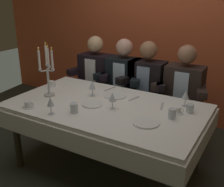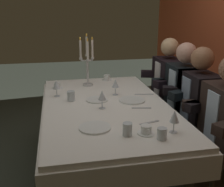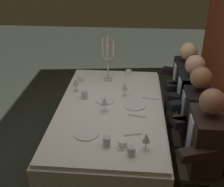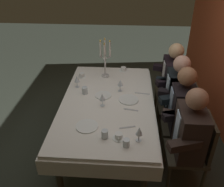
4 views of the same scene
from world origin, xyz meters
name	(u,v)px [view 1 (image 1 of 4)]	position (x,y,z in m)	size (l,w,h in m)	color
ground_plane	(106,168)	(0.00, 0.00, 0.00)	(12.00, 12.00, 0.00)	#32392F
back_wall	(168,24)	(0.00, 1.66, 1.35)	(6.00, 0.12, 2.70)	#D35730
dining_table	(106,116)	(0.00, 0.00, 0.62)	(1.94, 1.14, 0.74)	white
candelabra	(48,73)	(-0.65, -0.09, 0.99)	(0.15, 0.17, 0.57)	silver
dinner_plate_0	(115,96)	(-0.04, 0.25, 0.75)	(0.24, 0.24, 0.01)	white
dinner_plate_1	(92,104)	(-0.11, -0.06, 0.75)	(0.21, 0.21, 0.01)	white
dinner_plate_2	(146,122)	(0.51, -0.17, 0.75)	(0.23, 0.23, 0.01)	white
wine_glass_0	(50,102)	(-0.32, -0.43, 0.86)	(0.07, 0.07, 0.16)	silver
wine_glass_1	(112,97)	(0.11, -0.05, 0.86)	(0.07, 0.07, 0.16)	silver
wine_glass_2	(92,86)	(-0.25, 0.14, 0.85)	(0.07, 0.07, 0.16)	silver
wine_glass_3	(186,95)	(0.68, 0.36, 0.86)	(0.07, 0.07, 0.16)	silver
water_tumbler_0	(190,108)	(0.76, 0.24, 0.78)	(0.07, 0.07, 0.08)	silver
water_tumbler_1	(172,114)	(0.66, 0.03, 0.79)	(0.07, 0.07, 0.09)	silver
water_tumbler_2	(74,108)	(-0.15, -0.30, 0.79)	(0.07, 0.07, 0.09)	silver
coffee_cup_0	(52,84)	(-0.85, 0.17, 0.77)	(0.13, 0.12, 0.06)	white
coffee_cup_1	(177,110)	(0.66, 0.16, 0.77)	(0.13, 0.12, 0.06)	white
coffee_cup_2	(29,105)	(-0.61, -0.42, 0.77)	(0.13, 0.12, 0.06)	white
fork_0	(134,99)	(0.17, 0.28, 0.74)	(0.17, 0.02, 0.01)	#B7B7BC
knife_1	(110,89)	(-0.20, 0.43, 0.74)	(0.19, 0.02, 0.01)	#B7B7BC
spoon_2	(162,106)	(0.49, 0.25, 0.74)	(0.17, 0.02, 0.01)	#B7B7BC
seated_diner_0	(96,73)	(-0.69, 0.89, 0.74)	(0.63, 0.48, 1.24)	#343022
seated_diner_1	(124,78)	(-0.27, 0.89, 0.74)	(0.63, 0.48, 1.24)	#343022
seated_diner_2	(147,82)	(0.06, 0.89, 0.74)	(0.63, 0.48, 1.24)	#343022
seated_diner_3	(184,88)	(0.52, 0.89, 0.74)	(0.63, 0.48, 1.24)	#343022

